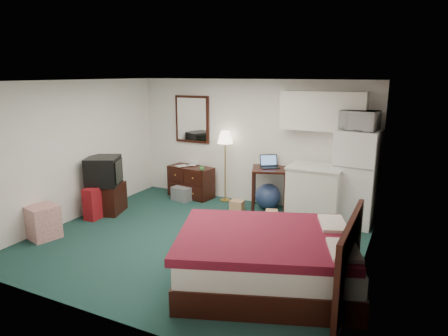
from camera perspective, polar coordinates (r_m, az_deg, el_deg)
The scene contains 25 objects.
floor at distance 6.52m, azimuth -3.92°, elevation -10.26°, with size 5.00×4.50×0.01m, color #1A3B36.
ceiling at distance 5.97m, azimuth -4.31°, elevation 12.30°, with size 5.00×4.50×0.01m, color white.
walls at distance 6.12m, azimuth -4.11°, elevation 0.52°, with size 5.01×4.51×2.50m.
mirror at distance 8.62m, azimuth -4.55°, elevation 6.96°, with size 0.80×0.06×1.00m, color white, non-canonical shape.
upper_cabinets at distance 7.43m, azimuth 13.95°, elevation 7.91°, with size 1.50×0.35×0.70m, color white, non-canonical shape.
headboard at distance 4.84m, azimuth 17.44°, elevation -12.47°, with size 0.06×1.56×1.00m, color black, non-canonical shape.
dresser at distance 8.62m, azimuth -4.73°, elevation -1.96°, with size 0.97×0.44×0.66m, color black, non-canonical shape.
floor_lamp at distance 8.23m, azimuth 0.16°, elevation 0.22°, with size 0.32×0.32×1.47m, color gold, non-canonical shape.
desk at distance 7.82m, azimuth 6.46°, elevation -2.98°, with size 0.66×0.66×0.83m, color black, non-canonical shape.
exercise_ball at distance 7.90m, azimuth 6.30°, elevation -4.05°, with size 0.50×0.50×0.50m, color navy.
kitchen_counter at distance 7.34m, azimuth 12.85°, elevation -3.73°, with size 0.90×0.68×0.98m, color white, non-canonical shape.
fridge at distance 7.31m, azimuth 18.34°, elevation -1.33°, with size 0.69×0.69×1.68m, color silver, non-canonical shape.
bed at distance 5.13m, azimuth 6.14°, elevation -12.97°, with size 2.11×1.64×0.67m, color #4A0918, non-canonical shape.
tv_stand at distance 7.98m, azimuth -16.34°, elevation -4.16°, with size 0.56×0.61×0.56m, color black, non-canonical shape.
suitcase at distance 7.70m, azimuth -18.08°, elevation -4.80°, with size 0.23×0.36×0.59m, color maroon, non-canonical shape.
retail_box at distance 7.12m, azimuth -24.43°, elevation -7.04°, with size 0.43×0.43×0.54m, color beige, non-canonical shape.
file_bin at distance 8.46m, azimuth -5.93°, elevation -3.63°, with size 0.41×0.31×0.28m, color gray, non-canonical shape.
cardboard_box_a at distance 7.77m, azimuth 1.86°, elevation -5.42°, with size 0.25×0.21×0.21m, color tan, non-canonical shape.
cardboard_box_b at distance 7.16m, azimuth 6.79°, elevation -7.03°, with size 0.21×0.25×0.25m, color tan, non-canonical shape.
laptop at distance 7.71m, azimuth 6.60°, elevation 0.86°, with size 0.34×0.28×0.23m, color black, non-canonical shape.
crt_tv at distance 7.81m, azimuth -16.86°, elevation -0.41°, with size 0.58×0.62×0.54m, color black, non-canonical shape.
microwave at distance 7.12m, azimuth 18.81°, elevation 6.78°, with size 0.60×0.33×0.40m, color silver.
book_a at distance 8.64m, azimuth -6.36°, elevation 1.11°, with size 0.17×0.02×0.24m, color tan.
book_b at distance 8.70m, azimuth -4.92°, elevation 1.18°, with size 0.17×0.02×0.23m, color tan.
mug at distance 8.17m, azimuth -3.17°, elevation 0.00°, with size 0.11×0.09×0.11m, color #488341.
Camera 1 is at (3.00, -5.16, 2.61)m, focal length 32.00 mm.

